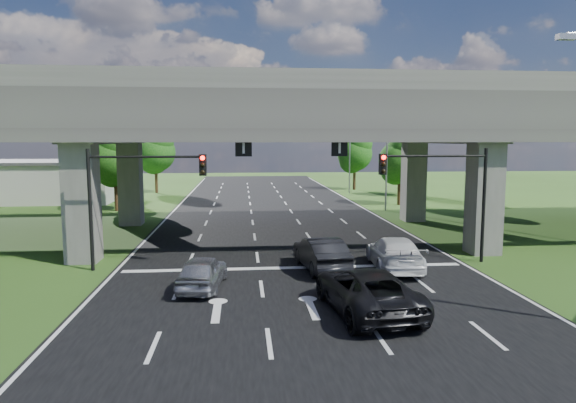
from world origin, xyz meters
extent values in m
plane|color=#2D4C18|center=(0.00, 0.00, 0.00)|extent=(160.00, 160.00, 0.00)
cube|color=black|center=(0.00, 10.00, 0.01)|extent=(18.00, 120.00, 0.03)
cube|color=#32302D|center=(0.00, 12.00, 8.00)|extent=(80.00, 15.00, 2.00)
cube|color=#615E59|center=(0.00, 4.75, 9.50)|extent=(80.00, 0.50, 1.00)
cube|color=#615E59|center=(0.00, 19.25, 9.50)|extent=(80.00, 0.50, 1.00)
cube|color=#615E59|center=(-11.00, 6.00, 3.50)|extent=(1.60, 1.60, 7.00)
cube|color=#615E59|center=(-11.00, 18.00, 3.50)|extent=(1.60, 1.60, 7.00)
cube|color=#615E59|center=(11.00, 6.00, 3.50)|extent=(1.60, 1.60, 7.00)
cube|color=#615E59|center=(11.00, 18.00, 3.50)|extent=(1.60, 1.60, 7.00)
cube|color=black|center=(-2.50, 5.00, 6.00)|extent=(0.85, 0.06, 0.85)
cube|color=black|center=(2.50, 5.00, 6.00)|extent=(0.85, 0.06, 0.85)
cube|color=#9E9E99|center=(-26.00, 35.00, 2.00)|extent=(20.00, 10.00, 4.00)
cylinder|color=black|center=(10.00, 4.00, 3.00)|extent=(0.18, 0.18, 6.00)
cylinder|color=black|center=(7.25, 4.00, 5.60)|extent=(5.50, 0.12, 0.12)
cube|color=black|center=(4.50, 3.82, 5.20)|extent=(0.35, 0.28, 1.05)
sphere|color=#FF0C05|center=(4.50, 3.66, 5.55)|extent=(0.22, 0.22, 0.22)
cylinder|color=black|center=(-10.00, 4.00, 3.00)|extent=(0.18, 0.18, 6.00)
cylinder|color=black|center=(-7.25, 4.00, 5.60)|extent=(5.50, 0.12, 0.12)
cube|color=black|center=(-4.50, 3.82, 5.20)|extent=(0.35, 0.28, 1.05)
sphere|color=#FF0C05|center=(-4.50, 3.66, 5.55)|extent=(0.22, 0.22, 0.22)
cube|color=gray|center=(7.50, -6.00, 9.60)|extent=(0.60, 0.25, 0.18)
cylinder|color=gray|center=(10.50, 24.00, 5.00)|extent=(0.16, 0.16, 10.00)
cylinder|color=gray|center=(9.00, 24.00, 9.70)|extent=(3.00, 0.10, 0.10)
cube|color=gray|center=(7.50, 24.00, 9.60)|extent=(0.60, 0.25, 0.18)
cylinder|color=gray|center=(10.50, 40.00, 5.00)|extent=(0.16, 0.16, 10.00)
cylinder|color=gray|center=(9.00, 40.00, 9.70)|extent=(3.00, 0.10, 0.10)
cube|color=gray|center=(7.50, 40.00, 9.60)|extent=(0.60, 0.25, 0.18)
cylinder|color=black|center=(-14.00, 26.00, 1.65)|extent=(0.36, 0.36, 3.30)
sphere|color=#154A13|center=(-14.00, 26.00, 4.65)|extent=(4.50, 4.50, 4.50)
sphere|color=#154A13|center=(-13.60, 25.70, 6.00)|extent=(3.60, 3.60, 3.60)
sphere|color=#154A13|center=(-14.30, 26.40, 3.75)|extent=(3.30, 3.30, 3.30)
cylinder|color=black|center=(-17.00, 34.00, 1.43)|extent=(0.36, 0.36, 2.86)
sphere|color=#154A13|center=(-17.00, 34.00, 4.03)|extent=(3.90, 3.90, 3.90)
sphere|color=#154A13|center=(-16.60, 33.70, 5.20)|extent=(3.12, 3.12, 3.12)
sphere|color=#154A13|center=(-17.30, 34.40, 3.25)|extent=(2.86, 2.86, 2.86)
cylinder|color=black|center=(-13.00, 42.00, 1.76)|extent=(0.36, 0.36, 3.52)
sphere|color=#154A13|center=(-13.00, 42.00, 4.96)|extent=(4.80, 4.80, 4.80)
sphere|color=#154A13|center=(-12.60, 41.70, 6.40)|extent=(3.84, 3.84, 3.84)
sphere|color=#154A13|center=(-13.30, 42.40, 4.00)|extent=(3.52, 3.52, 3.52)
cylinder|color=black|center=(13.00, 28.00, 1.54)|extent=(0.36, 0.36, 3.08)
sphere|color=#154A13|center=(13.00, 28.00, 4.34)|extent=(4.20, 4.20, 4.20)
sphere|color=#154A13|center=(13.40, 27.70, 5.60)|extent=(3.36, 3.36, 3.36)
sphere|color=#154A13|center=(12.70, 28.40, 3.50)|extent=(3.08, 3.08, 3.08)
cylinder|color=black|center=(16.00, 36.00, 1.43)|extent=(0.36, 0.36, 2.86)
sphere|color=#154A13|center=(16.00, 36.00, 4.03)|extent=(3.90, 3.90, 3.90)
sphere|color=#154A13|center=(16.40, 35.70, 5.20)|extent=(3.12, 3.12, 3.12)
sphere|color=#154A13|center=(15.70, 36.40, 3.25)|extent=(2.86, 2.86, 2.86)
cylinder|color=black|center=(12.00, 44.00, 1.65)|extent=(0.36, 0.36, 3.30)
sphere|color=#154A13|center=(12.00, 44.00, 4.65)|extent=(4.50, 4.50, 4.50)
sphere|color=#154A13|center=(12.40, 43.70, 6.00)|extent=(3.60, 3.60, 3.60)
sphere|color=#154A13|center=(11.70, 44.40, 3.75)|extent=(3.30, 3.30, 3.30)
imported|color=#A5A7AD|center=(-4.35, 0.27, 0.75)|extent=(2.22, 4.42, 1.44)
imported|color=black|center=(1.25, 3.00, 0.84)|extent=(2.32, 5.12, 1.63)
imported|color=silver|center=(4.94, 2.87, 0.83)|extent=(2.75, 5.68, 1.59)
imported|color=black|center=(1.97, -3.38, 0.86)|extent=(3.41, 6.24, 1.66)
camera|label=1|loc=(-2.61, -21.58, 6.41)|focal=32.00mm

